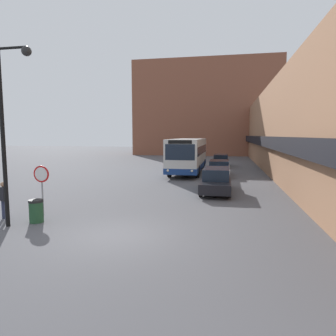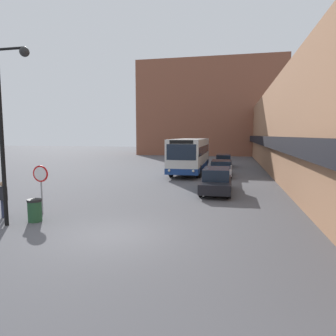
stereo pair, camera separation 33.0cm
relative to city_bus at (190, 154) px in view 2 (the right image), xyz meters
name	(u,v)px [view 2 (the right image)]	position (x,y,z in m)	size (l,w,h in m)	color
ground_plane	(113,236)	(-0.22, -18.66, -1.77)	(160.00, 160.00, 0.00)	#515156
building_row_right	(289,130)	(9.75, 5.34, 2.35)	(5.50, 60.00, 8.27)	#996B4C
building_backdrop_far	(210,109)	(-0.22, 27.78, 6.66)	(26.00, 8.00, 16.87)	brown
city_bus	(190,154)	(0.00, 0.00, 0.00)	(2.72, 10.76, 3.26)	silver
parked_car_front	(216,180)	(2.98, -9.63, -1.00)	(1.85, 4.84, 1.55)	black
parked_car_middle	(221,168)	(2.98, -1.61, -1.08)	(1.92, 4.88, 1.37)	#B7B7BC
parked_car_back	(224,161)	(2.98, 6.19, -1.07)	(1.82, 4.75, 1.41)	black
stop_sign	(41,179)	(-4.66, -16.43, -0.16)	(0.76, 0.08, 2.23)	gray
street_lamp	(6,118)	(-4.63, -18.39, 2.50)	(1.46, 0.36, 6.97)	black
pedestrian	(3,196)	(-5.75, -17.53, -0.79)	(0.48, 0.38, 1.63)	#333851
trash_bin	(35,210)	(-4.13, -17.67, -1.29)	(0.59, 0.59, 0.95)	#234C2D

